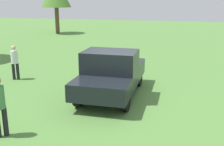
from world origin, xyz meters
TOP-DOWN VIEW (x-y plane):
  - ground_plane at (0.00, 0.00)m, footprint 80.00×80.00m
  - pickup_truck at (-0.23, -0.36)m, footprint 4.54×2.05m
  - person_visitor at (-1.23, -5.32)m, footprint 0.39×0.39m

SIDE VIEW (x-z plane):
  - ground_plane at x=0.00m, z-range 0.00..0.00m
  - person_visitor at x=-1.23m, z-range 0.10..1.73m
  - pickup_truck at x=-0.23m, z-range 0.04..1.86m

